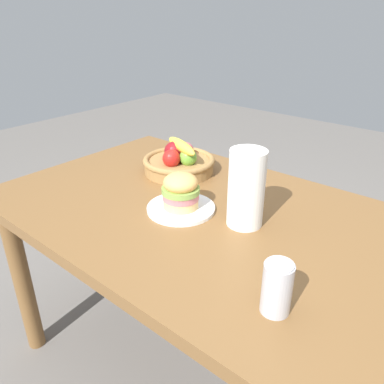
# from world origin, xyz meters

# --- Properties ---
(ground_plane) EXTENTS (8.00, 8.00, 0.00)m
(ground_plane) POSITION_xyz_m (0.00, 0.00, 0.00)
(ground_plane) COLOR slate
(dining_table) EXTENTS (1.40, 0.90, 0.75)m
(dining_table) POSITION_xyz_m (0.00, 0.00, 0.65)
(dining_table) COLOR brown
(dining_table) RESTS_ON ground_plane
(plate) EXTENTS (0.23, 0.23, 0.01)m
(plate) POSITION_xyz_m (-0.03, -0.05, 0.76)
(plate) COLOR white
(plate) RESTS_ON dining_table
(sandwich) EXTENTS (0.12, 0.12, 0.12)m
(sandwich) POSITION_xyz_m (-0.03, -0.05, 0.82)
(sandwich) COLOR #E5BC75
(sandwich) RESTS_ON plate
(soda_can) EXTENTS (0.07, 0.07, 0.13)m
(soda_can) POSITION_xyz_m (0.43, -0.26, 0.81)
(soda_can) COLOR silver
(soda_can) RESTS_ON dining_table
(fruit_basket) EXTENTS (0.29, 0.29, 0.14)m
(fruit_basket) POSITION_xyz_m (-0.26, 0.19, 0.80)
(fruit_basket) COLOR #9E7542
(fruit_basket) RESTS_ON dining_table
(paper_towel_roll) EXTENTS (0.11, 0.11, 0.24)m
(paper_towel_roll) POSITION_xyz_m (0.17, 0.01, 0.87)
(paper_towel_roll) COLOR white
(paper_towel_roll) RESTS_ON dining_table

